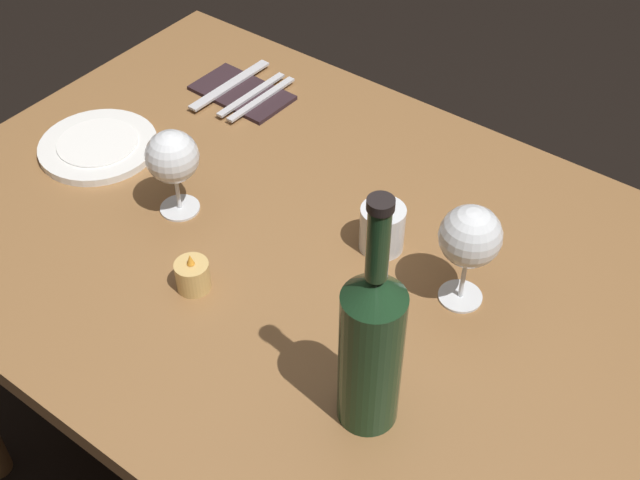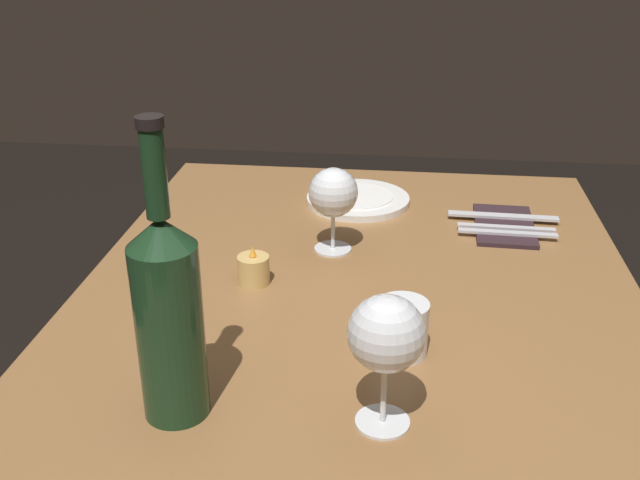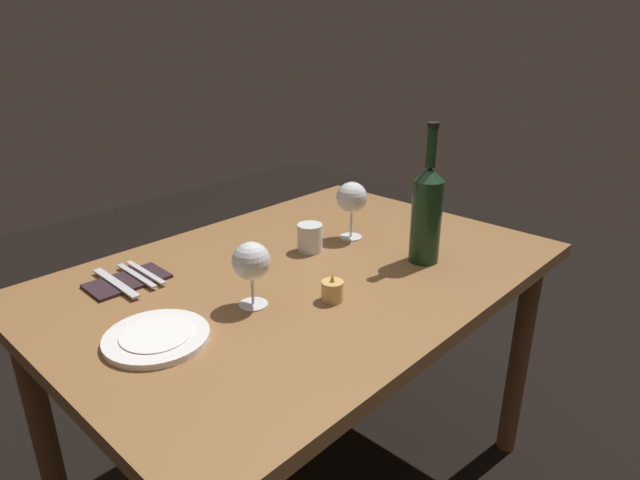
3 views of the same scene
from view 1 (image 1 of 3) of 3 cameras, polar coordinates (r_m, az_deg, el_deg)
The scene contains 11 objects.
dining_table at distance 1.39m, azimuth -1.08°, elevation -2.97°, with size 1.30×0.90×0.74m.
wine_glass_left at distance 1.18m, azimuth 10.17°, elevation 0.14°, with size 0.09×0.09×0.17m.
wine_glass_right at distance 1.34m, azimuth -10.01°, elevation 5.51°, with size 0.09×0.09×0.15m.
wine_bottle at distance 1.02m, azimuth 3.51°, elevation -7.17°, with size 0.08×0.08×0.37m.
water_tumbler at distance 1.30m, azimuth 4.24°, elevation 0.69°, with size 0.07×0.07×0.08m.
votive_candle at distance 1.26m, azimuth -8.65°, elevation -2.44°, with size 0.05×0.05×0.07m.
dinner_plate at distance 1.56m, azimuth -14.85°, elevation 6.21°, with size 0.21×0.21×0.02m.
folded_napkin at distance 1.66m, azimuth -5.34°, elevation 9.93°, with size 0.19×0.12×0.01m.
fork_inner at distance 1.64m, azimuth -4.68°, elevation 9.84°, with size 0.02×0.18×0.00m.
fork_outer at distance 1.63m, azimuth -4.00°, elevation 9.55°, with size 0.02×0.18×0.00m.
table_knife at distance 1.67m, azimuth -6.14°, elevation 10.45°, with size 0.03×0.21×0.00m.
Camera 1 is at (-0.59, 0.74, 1.67)m, focal length 47.06 mm.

